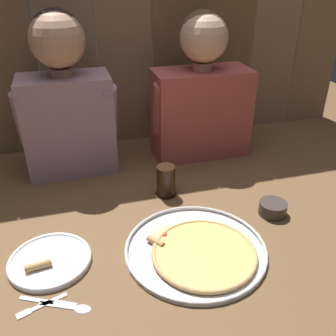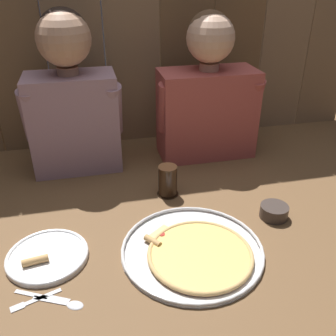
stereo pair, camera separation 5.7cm
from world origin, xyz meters
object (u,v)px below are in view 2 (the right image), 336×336
object	(u,v)px
dipping_bowl	(274,211)
diner_right	(208,93)
dinner_plate	(47,256)
drinking_glass	(168,181)
pizza_tray	(195,251)
diner_left	(71,96)

from	to	relation	value
dipping_bowl	diner_right	bearing A→B (deg)	98.73
dinner_plate	dipping_bowl	size ratio (longest dim) A/B	2.51
dinner_plate	drinking_glass	world-z (taller)	drinking_glass
pizza_tray	diner_left	xyz separation A→B (m)	(-0.32, 0.64, 0.30)
dinner_plate	diner_left	xyz separation A→B (m)	(0.11, 0.56, 0.30)
drinking_glass	dipping_bowl	xyz separation A→B (m)	(0.32, -0.22, -0.03)
pizza_tray	diner_right	size ratio (longest dim) A/B	0.71
drinking_glass	dipping_bowl	world-z (taller)	drinking_glass
diner_left	diner_right	size ratio (longest dim) A/B	1.04
pizza_tray	diner_right	bearing A→B (deg)	69.91
dinner_plate	drinking_glass	size ratio (longest dim) A/B	2.04
pizza_tray	drinking_glass	distance (m)	0.34
pizza_tray	dipping_bowl	world-z (taller)	dipping_bowl
dipping_bowl	pizza_tray	bearing A→B (deg)	-159.09
dinner_plate	diner_right	distance (m)	0.91
drinking_glass	diner_left	bearing A→B (deg)	136.47
drinking_glass	dinner_plate	bearing A→B (deg)	-148.31
pizza_tray	dipping_bowl	distance (m)	0.34
diner_left	drinking_glass	bearing A→B (deg)	-43.53
diner_left	diner_right	world-z (taller)	diner_left
pizza_tray	diner_left	world-z (taller)	diner_left
dinner_plate	dipping_bowl	world-z (taller)	dipping_bowl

